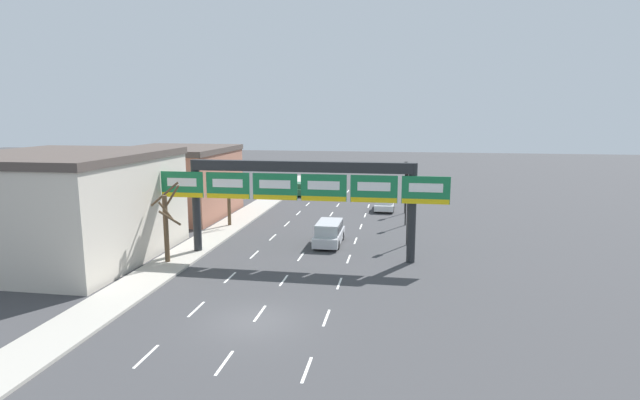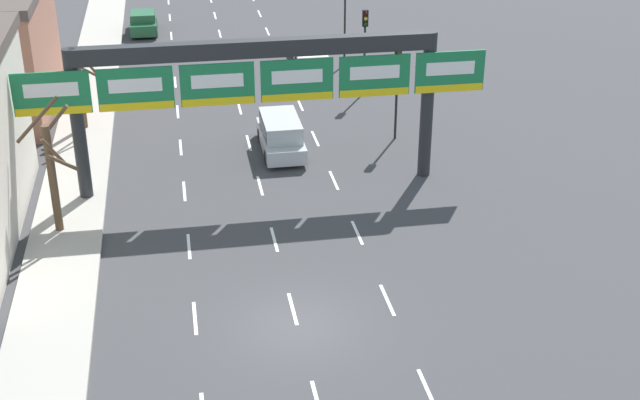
{
  "view_description": "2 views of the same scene",
  "coord_description": "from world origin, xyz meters",
  "views": [
    {
      "loc": [
        6.67,
        -21.36,
        9.64
      ],
      "look_at": [
        1.62,
        9.31,
        4.29
      ],
      "focal_mm": 28.0,
      "sensor_mm": 36.0,
      "label": 1
    },
    {
      "loc": [
        -3.44,
        -24.3,
        16.6
      ],
      "look_at": [
        1.81,
        6.01,
        1.56
      ],
      "focal_mm": 50.0,
      "sensor_mm": 36.0,
      "label": 2
    }
  ],
  "objects": [
    {
      "name": "ground_plane",
      "position": [
        0.0,
        0.0,
        0.0
      ],
      "size": [
        220.0,
        220.0,
        0.0
      ],
      "primitive_type": "plane",
      "color": "#3D3D3F"
    },
    {
      "name": "sidewalk_left",
      "position": [
        -8.0,
        0.0,
        0.07
      ],
      "size": [
        2.8,
        110.0,
        0.15
      ],
      "color": "#A8A399",
      "rests_on": "ground_plane"
    },
    {
      "name": "lane_dashes",
      "position": [
        -0.0,
        13.5,
        0.01
      ],
      "size": [
        6.72,
        67.0,
        0.01
      ],
      "color": "white",
      "rests_on": "ground_plane"
    },
    {
      "name": "sign_gantry",
      "position": [
        0.0,
        10.89,
        5.01
      ],
      "size": [
        19.48,
        0.7,
        6.57
      ],
      "color": "#232628",
      "rests_on": "ground_plane"
    },
    {
      "name": "building_near",
      "position": [
        -15.59,
        8.27,
        3.6
      ],
      "size": [
        11.82,
        13.31,
        7.18
      ],
      "color": "beige",
      "rests_on": "ground_plane"
    },
    {
      "name": "building_far",
      "position": [
        -14.63,
        23.1,
        3.3
      ],
      "size": [
        9.86,
        11.28,
        6.59
      ],
      "color": "#9E6651",
      "rests_on": "ground_plane"
    },
    {
      "name": "suv_silver",
      "position": [
        1.42,
        14.7,
        0.96
      ],
      "size": [
        1.89,
        4.67,
        1.72
      ],
      "color": "#B7B7BC",
      "rests_on": "ground_plane"
    },
    {
      "name": "car_green",
      "position": [
        -5.12,
        37.07,
        0.79
      ],
      "size": [
        1.81,
        3.99,
        1.49
      ],
      "color": "#235B38",
      "rests_on": "ground_plane"
    },
    {
      "name": "car_white",
      "position": [
        5.03,
        28.91,
        0.71
      ],
      "size": [
        1.94,
        4.19,
        1.32
      ],
      "color": "silver",
      "rests_on": "ground_plane"
    },
    {
      "name": "traffic_light_near_gantry",
      "position": [
        7.19,
        15.34,
        3.45
      ],
      "size": [
        0.3,
        0.35,
        4.84
      ],
      "color": "black",
      "rests_on": "ground_plane"
    },
    {
      "name": "traffic_light_mid_block",
      "position": [
        7.08,
        27.64,
        3.62
      ],
      "size": [
        0.3,
        0.35,
        5.1
      ],
      "color": "black",
      "rests_on": "ground_plane"
    },
    {
      "name": "traffic_light_far_end",
      "position": [
        7.1,
        22.17,
        3.38
      ],
      "size": [
        0.3,
        0.35,
        4.74
      ],
      "color": "black",
      "rests_on": "ground_plane"
    },
    {
      "name": "tree_bare_closest",
      "position": [
        -8.23,
        8.08,
        2.75
      ],
      "size": [
        2.28,
        2.29,
        5.13
      ],
      "color": "brown",
      "rests_on": "sidewalk_left"
    },
    {
      "name": "tree_bare_second",
      "position": [
        -7.88,
        19.1,
        2.32
      ],
      "size": [
        1.98,
        1.98,
        4.01
      ],
      "color": "brown",
      "rests_on": "sidewalk_left"
    }
  ]
}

